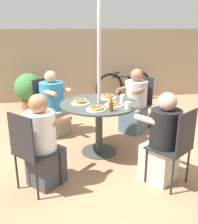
# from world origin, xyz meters

# --- Properties ---
(ground_plane) EXTENTS (12.00, 12.00, 0.00)m
(ground_plane) POSITION_xyz_m (0.00, 0.00, 0.00)
(ground_plane) COLOR #9E7051
(back_fence) EXTENTS (10.00, 0.06, 1.74)m
(back_fence) POSITION_xyz_m (0.00, 3.04, 0.87)
(back_fence) COLOR gray
(back_fence) RESTS_ON ground
(patio_table) EXTENTS (1.11, 1.11, 0.76)m
(patio_table) POSITION_xyz_m (0.00, 0.00, 0.60)
(patio_table) COLOR #383D38
(patio_table) RESTS_ON ground
(umbrella_pole) EXTENTS (0.05, 0.05, 2.34)m
(umbrella_pole) POSITION_xyz_m (0.00, 0.00, 1.17)
(umbrella_pole) COLOR #ADADB2
(umbrella_pole) RESTS_ON ground
(patio_chair_north) EXTENTS (0.58, 0.58, 0.94)m
(patio_chair_north) POSITION_xyz_m (0.90, 0.84, 0.53)
(patio_chair_north) COLOR #232326
(patio_chair_north) RESTS_ON ground
(diner_north) EXTENTS (0.63, 0.63, 1.11)m
(diner_north) POSITION_xyz_m (0.77, 0.72, 0.50)
(diner_north) COLOR slate
(diner_north) RESTS_ON ground
(patio_chair_east) EXTENTS (0.58, 0.58, 0.94)m
(patio_chair_east) POSITION_xyz_m (-0.75, 0.98, 0.53)
(patio_chair_east) COLOR #232326
(patio_chair_east) RESTS_ON ground
(diner_east) EXTENTS (0.59, 0.61, 1.10)m
(diner_east) POSITION_xyz_m (-0.64, 0.83, 0.49)
(diner_east) COLOR gray
(diner_east) RESTS_ON ground
(patio_chair_south) EXTENTS (0.58, 0.58, 0.94)m
(patio_chair_south) POSITION_xyz_m (-0.91, -0.83, 0.53)
(patio_chair_south) COLOR #232326
(patio_chair_south) RESTS_ON ground
(diner_south) EXTENTS (0.58, 0.57, 1.10)m
(diner_south) POSITION_xyz_m (-0.78, -0.71, 0.50)
(diner_south) COLOR #3D3D42
(diner_south) RESTS_ON ground
(patio_chair_west) EXTENTS (0.57, 0.57, 0.94)m
(patio_chair_west) POSITION_xyz_m (0.69, -1.02, 0.53)
(patio_chair_west) COLOR #232326
(patio_chair_west) RESTS_ON ground
(diner_west) EXTENTS (0.54, 0.57, 1.10)m
(diner_west) POSITION_xyz_m (0.59, -0.87, 0.50)
(diner_west) COLOR beige
(diner_west) RESTS_ON ground
(pancake_plate_a) EXTENTS (0.26, 0.26, 0.05)m
(pancake_plate_a) POSITION_xyz_m (0.18, -0.15, 0.77)
(pancake_plate_a) COLOR white
(pancake_plate_a) RESTS_ON patio_table
(pancake_plate_b) EXTENTS (0.26, 0.26, 0.05)m
(pancake_plate_b) POSITION_xyz_m (-0.10, -0.31, 0.78)
(pancake_plate_b) COLOR white
(pancake_plate_b) RESTS_ON patio_table
(pancake_plate_c) EXTENTS (0.26, 0.26, 0.07)m
(pancake_plate_c) POSITION_xyz_m (-0.26, 0.02, 0.78)
(pancake_plate_c) COLOR white
(pancake_plate_c) RESTS_ON patio_table
(pancake_plate_d) EXTENTS (0.26, 0.26, 0.06)m
(pancake_plate_d) POSITION_xyz_m (0.17, 0.24, 0.78)
(pancake_plate_d) COLOR white
(pancake_plate_d) RESTS_ON patio_table
(syrup_bottle) EXTENTS (0.08, 0.06, 0.16)m
(syrup_bottle) POSITION_xyz_m (0.08, -0.39, 0.82)
(syrup_bottle) COLOR brown
(syrup_bottle) RESTS_ON patio_table
(coffee_cup) EXTENTS (0.09, 0.09, 0.09)m
(coffee_cup) POSITION_xyz_m (0.32, -0.33, 0.80)
(coffee_cup) COLOR white
(coffee_cup) RESTS_ON patio_table
(drinking_glass_a) EXTENTS (0.07, 0.07, 0.10)m
(drinking_glass_a) POSITION_xyz_m (0.34, 0.01, 0.81)
(drinking_glass_a) COLOR silver
(drinking_glass_a) RESTS_ON patio_table
(bicycle) EXTENTS (1.51, 0.47, 0.75)m
(bicycle) POSITION_xyz_m (1.14, 2.72, 0.37)
(bicycle) COLOR black
(bicycle) RESTS_ON ground
(potted_shrub) EXTENTS (0.63, 0.63, 0.82)m
(potted_shrub) POSITION_xyz_m (-1.15, 2.40, 0.45)
(potted_shrub) COLOR brown
(potted_shrub) RESTS_ON ground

